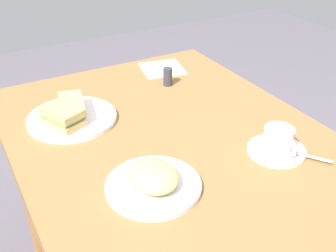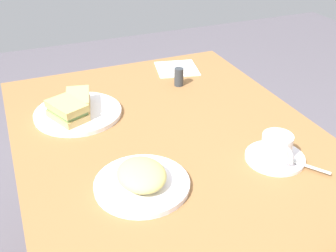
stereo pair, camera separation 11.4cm
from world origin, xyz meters
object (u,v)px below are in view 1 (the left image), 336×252
coffee_cup (279,139)px  salt_shaker (168,77)px  napkin (162,69)px  side_plate (153,186)px  dining_table (195,190)px  spoon (306,155)px  sandwich_back (63,117)px  sandwich_front (72,107)px  coffee_saucer (276,150)px  sandwich_plate (72,118)px

coffee_cup → salt_shaker: coffee_cup is taller
napkin → salt_shaker: bearing=159.2°
side_plate → dining_table: bearing=-71.7°
spoon → napkin: spoon is taller
sandwich_back → napkin: size_ratio=0.92×
salt_shaker → dining_table: bearing=160.1°
sandwich_front → coffee_cup: size_ratio=1.28×
sandwich_back → coffee_cup: (-0.39, -0.45, 0.00)m
coffee_saucer → spoon: size_ratio=1.72×
coffee_saucer → salt_shaker: (0.50, 0.05, 0.03)m
sandwich_plate → spoon: (-0.48, -0.46, 0.01)m
coffee_saucer → salt_shaker: 0.50m
dining_table → sandwich_back: 0.42m
dining_table → sandwich_front: size_ratio=10.06×
coffee_saucer → side_plate: side_plate is taller
coffee_cup → napkin: size_ratio=0.70×
dining_table → sandwich_back: sandwich_back is taller
coffee_saucer → coffee_cup: coffee_cup is taller
sandwich_back → coffee_saucer: bearing=-130.6°
spoon → salt_shaker: (0.56, 0.09, 0.02)m
sandwich_back → coffee_saucer: size_ratio=0.91×
spoon → salt_shaker: size_ratio=1.39×
coffee_saucer → spoon: 0.07m
dining_table → side_plate: side_plate is taller
sandwich_front → salt_shaker: (0.07, -0.36, -0.01)m
coffee_saucer → napkin: (0.63, -0.00, -0.00)m
spoon → napkin: 0.69m
sandwich_back → napkin: 0.52m
sandwich_plate → side_plate: bearing=-170.6°
sandwich_plate → salt_shaker: bearing=-78.4°
dining_table → salt_shaker: salt_shaker is taller
dining_table → salt_shaker: size_ratio=21.53×
sandwich_plate → salt_shaker: salt_shaker is taller
sandwich_back → coffee_saucer: (-0.39, -0.45, -0.04)m
dining_table → sandwich_front: 0.44m
sandwich_back → napkin: bearing=-61.8°
sandwich_front → napkin: sandwich_front is taller
dining_table → sandwich_plate: size_ratio=5.16×
dining_table → sandwich_plate: bearing=31.6°
dining_table → salt_shaker: 0.47m
coffee_cup → napkin: (0.63, -0.00, -0.04)m
salt_shaker → spoon: bearing=-170.8°
sandwich_front → sandwich_plate: bearing=150.1°
dining_table → coffee_saucer: bearing=-110.3°
sandwich_front → spoon: sandwich_front is taller
side_plate → coffee_cup: bearing=-94.6°
coffee_saucer → coffee_cup: (-0.00, 0.00, 0.04)m
sandwich_plate → salt_shaker: size_ratio=4.17×
dining_table → spoon: bearing=-119.0°
coffee_cup → dining_table: bearing=69.2°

